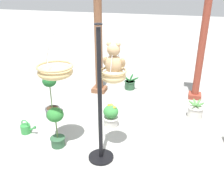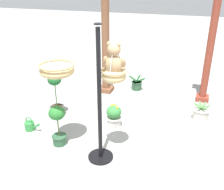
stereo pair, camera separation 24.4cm
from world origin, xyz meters
The scene contains 13 objects.
ground_plane centered at (0.00, 0.00, 0.00)m, with size 40.00×40.00×0.00m, color #9E9E99.
display_pole_central centered at (-0.15, -0.12, 0.71)m, with size 0.44×0.44×2.31m.
hanging_basket_with_teddy centered at (0.00, 0.13, 1.47)m, with size 0.43×0.43×0.64m.
teddy_bear centered at (0.00, 0.16, 1.71)m, with size 0.37×0.33×0.53m.
hanging_basket_left_high centered at (-0.97, 0.03, 1.48)m, with size 0.61×0.61×0.77m.
greenhouse_pillar_left centered at (-1.10, 2.67, 1.49)m, with size 0.38×0.38×3.09m.
greenhouse_pillar_right centered at (1.46, 2.94, 1.46)m, with size 0.33×0.33×3.03m.
potted_plant_fern_front centered at (-1.04, 0.01, 0.45)m, with size 0.30×0.30×0.79m.
potted_plant_tall_leafy centered at (-0.32, 3.07, 0.16)m, with size 0.53×0.53×0.40m.
potted_plant_small_succulent centered at (1.45, 1.88, 0.16)m, with size 0.37×0.38×0.40m.
potted_plant_conical_shrub centered at (-0.28, 0.98, 0.24)m, with size 0.33×0.33×0.51m.
potted_plant_trailing_ivy centered at (-1.67, 1.01, 0.48)m, with size 0.34×0.34×1.00m.
watering_can centered at (-1.87, 0.24, 0.10)m, with size 0.35×0.20×0.30m.
Camera 1 is at (1.02, -3.59, 2.87)m, focal length 41.22 mm.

